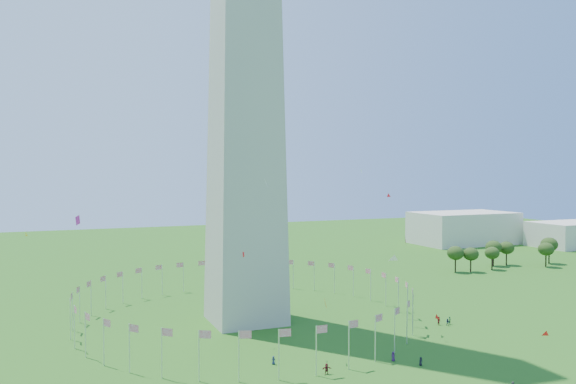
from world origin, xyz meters
The scene contains 6 objects.
flag_ring centered at (0.00, 50.00, 4.50)m, with size 80.24×80.24×9.00m.
gov_building_east_a centered at (150.00, 150.00, 8.00)m, with size 50.00×30.00×16.00m, color beige.
gov_building_east_b centered at (190.00, 120.00, 6.00)m, with size 35.00×25.00×12.00m, color beige.
crowd centered at (8.11, 0.50, 0.91)m, with size 93.30×63.74×2.00m.
kites_aloft centered at (9.89, 23.40, 20.22)m, with size 115.98×80.80×33.06m.
tree_line_east centered at (116.01, 85.37, 4.70)m, with size 53.45×15.53×10.28m.
Camera 1 is at (-42.68, -79.47, 36.35)m, focal length 35.00 mm.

